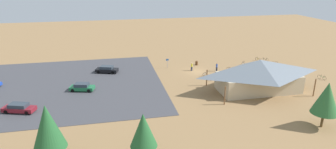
% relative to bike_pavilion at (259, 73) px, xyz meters
% --- Properties ---
extents(ground, '(160.00, 160.00, 0.00)m').
position_rel_bike_pavilion_xyz_m(ground, '(7.51, -12.55, -3.20)').
color(ground, '#937047').
rests_on(ground, ground).
extents(parking_lot_asphalt, '(37.46, 32.79, 0.05)m').
position_rel_bike_pavilion_xyz_m(parking_lot_asphalt, '(34.66, -9.97, -3.18)').
color(parking_lot_asphalt, '#424247').
rests_on(parking_lot_asphalt, ground).
extents(bike_pavilion, '(16.44, 8.89, 5.68)m').
position_rel_bike_pavilion_xyz_m(bike_pavilion, '(0.00, 0.00, 0.00)').
color(bike_pavilion, '#C6B28E').
rests_on(bike_pavilion, ground).
extents(trash_bin, '(0.60, 0.60, 0.90)m').
position_rel_bike_pavilion_xyz_m(trash_bin, '(5.94, -17.07, -2.75)').
color(trash_bin, brown).
rests_on(trash_bin, ground).
extents(lot_sign, '(0.56, 0.08, 2.20)m').
position_rel_bike_pavilion_xyz_m(lot_sign, '(12.94, -16.24, -1.79)').
color(lot_sign, '#99999E').
rests_on(lot_sign, ground).
extents(pine_midwest, '(2.96, 2.96, 5.78)m').
position_rel_bike_pavilion_xyz_m(pine_midwest, '(22.38, 16.20, 0.63)').
color(pine_midwest, brown).
rests_on(pine_midwest, ground).
extents(pine_far_east, '(3.49, 3.49, 6.37)m').
position_rel_bike_pavilion_xyz_m(pine_far_east, '(-2.03, 13.66, 0.99)').
color(pine_far_east, brown).
rests_on(pine_far_east, ground).
extents(pine_center, '(3.51, 3.51, 6.91)m').
position_rel_bike_pavilion_xyz_m(pine_center, '(32.19, 14.42, 1.19)').
color(pine_center, brown).
rests_on(pine_center, ground).
extents(bicycle_orange_trailside, '(1.71, 0.48, 0.80)m').
position_rel_bike_pavilion_xyz_m(bicycle_orange_trailside, '(-11.58, -13.48, -2.84)').
color(bicycle_orange_trailside, black).
rests_on(bicycle_orange_trailside, ground).
extents(bicycle_silver_back_row, '(1.29, 1.29, 0.82)m').
position_rel_bike_pavilion_xyz_m(bicycle_silver_back_row, '(6.84, -9.14, -2.84)').
color(bicycle_silver_back_row, black).
rests_on(bicycle_silver_back_row, ground).
extents(bicycle_teal_mid_cluster, '(0.96, 1.37, 0.83)m').
position_rel_bike_pavilion_xyz_m(bicycle_teal_mid_cluster, '(-13.09, -6.31, -2.85)').
color(bicycle_teal_mid_cluster, black).
rests_on(bicycle_teal_mid_cluster, ground).
extents(bicycle_black_near_porch, '(1.39, 1.12, 0.87)m').
position_rel_bike_pavilion_xyz_m(bicycle_black_near_porch, '(-10.99, -16.84, -2.83)').
color(bicycle_black_near_porch, black).
rests_on(bicycle_black_near_porch, ground).
extents(bicycle_red_front_row, '(1.01, 1.44, 0.92)m').
position_rel_bike_pavilion_xyz_m(bicycle_red_front_row, '(-11.75, -3.66, -2.81)').
color(bicycle_red_front_row, black).
rests_on(bicycle_red_front_row, ground).
extents(bicycle_blue_yard_front, '(0.53, 1.70, 0.82)m').
position_rel_bike_pavilion_xyz_m(bicycle_blue_yard_front, '(6.19, -7.11, -2.84)').
color(bicycle_blue_yard_front, black).
rests_on(bicycle_blue_yard_front, ground).
extents(bicycle_yellow_edge_south, '(0.48, 1.80, 0.88)m').
position_rel_bike_pavilion_xyz_m(bicycle_yellow_edge_south, '(-9.34, -17.18, -2.80)').
color(bicycle_yellow_edge_south, black).
rests_on(bicycle_yellow_edge_south, ground).
extents(bicycle_green_edge_north, '(0.76, 1.64, 0.87)m').
position_rel_bike_pavilion_xyz_m(bicycle_green_edge_north, '(-15.35, -2.79, -2.82)').
color(bicycle_green_edge_north, black).
rests_on(bicycle_green_edge_north, ground).
extents(bicycle_white_near_sign, '(1.29, 1.30, 0.87)m').
position_rel_bike_pavilion_xyz_m(bicycle_white_near_sign, '(-4.36, -14.71, -2.81)').
color(bicycle_white_near_sign, black).
rests_on(bicycle_white_near_sign, ground).
extents(bicycle_purple_yard_right, '(1.35, 1.13, 0.75)m').
position_rel_bike_pavilion_xyz_m(bicycle_purple_yard_right, '(0.02, -11.60, -2.85)').
color(bicycle_purple_yard_right, black).
rests_on(bicycle_purple_yard_right, ground).
extents(car_green_front_row, '(4.52, 2.78, 1.39)m').
position_rel_bike_pavilion_xyz_m(car_green_front_row, '(30.43, -6.30, -2.47)').
color(car_green_front_row, '#1E6B3D').
rests_on(car_green_front_row, parking_lot_asphalt).
extents(car_black_by_curb, '(4.92, 3.25, 1.43)m').
position_rel_bike_pavilion_xyz_m(car_black_by_curb, '(26.03, -15.65, -2.45)').
color(car_black_by_curb, black).
rests_on(car_black_by_curb, parking_lot_asphalt).
extents(car_maroon_second_row, '(5.03, 3.08, 1.38)m').
position_rel_bike_pavilion_xyz_m(car_maroon_second_row, '(39.04, 0.50, -2.47)').
color(car_maroon_second_row, maroon).
rests_on(car_maroon_second_row, parking_lot_asphalt).
extents(visitor_at_bikes, '(0.37, 0.36, 1.82)m').
position_rel_bike_pavilion_xyz_m(visitor_at_bikes, '(3.11, -11.87, -2.25)').
color(visitor_at_bikes, '#2D3347').
rests_on(visitor_at_bikes, ground).
extents(visitor_by_pavilion, '(0.36, 0.37, 1.78)m').
position_rel_bike_pavilion_xyz_m(visitor_by_pavilion, '(8.22, -13.33, -2.27)').
color(visitor_by_pavilion, '#2D3347').
rests_on(visitor_by_pavilion, ground).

